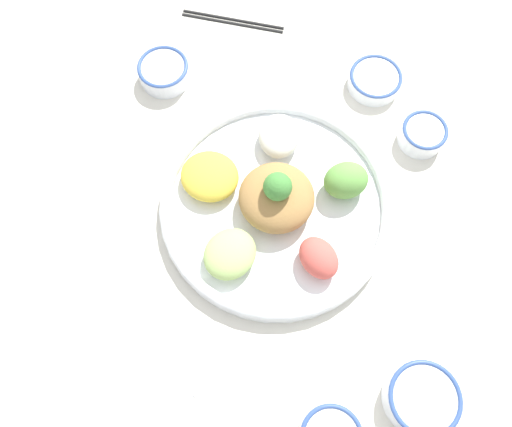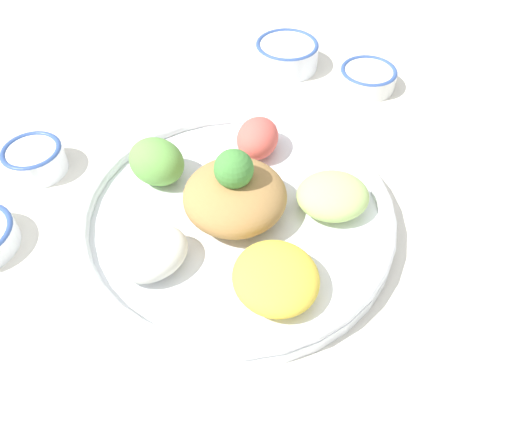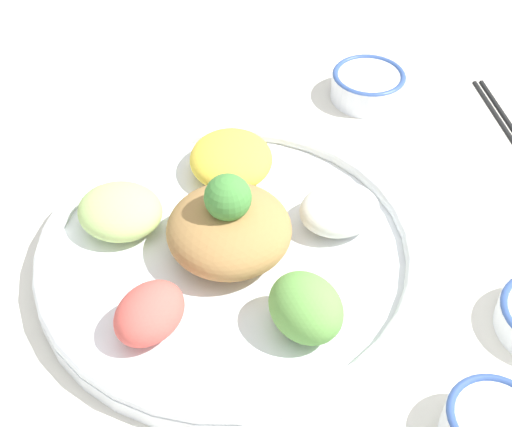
# 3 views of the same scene
# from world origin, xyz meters

# --- Properties ---
(ground_plane) EXTENTS (2.40, 2.40, 0.00)m
(ground_plane) POSITION_xyz_m (0.00, 0.00, 0.00)
(ground_plane) COLOR silver
(salad_platter) EXTENTS (0.41, 0.41, 0.12)m
(salad_platter) POSITION_xyz_m (0.02, 0.02, 0.03)
(salad_platter) COLOR white
(salad_platter) RESTS_ON ground_plane
(sauce_bowl_red) EXTENTS (0.10, 0.10, 0.03)m
(sauce_bowl_red) POSITION_xyz_m (-0.29, 0.14, 0.02)
(sauce_bowl_red) COLOR white
(sauce_bowl_red) RESTS_ON ground_plane
(rice_bowl_blue) EXTENTS (0.08, 0.08, 0.04)m
(rice_bowl_blue) POSITION_xyz_m (-0.20, 0.25, 0.02)
(rice_bowl_blue) COLOR white
(rice_bowl_blue) RESTS_ON ground_plane
(rice_bowl_plain) EXTENTS (0.10, 0.10, 0.04)m
(rice_bowl_plain) POSITION_xyz_m (-0.19, -0.26, 0.02)
(rice_bowl_plain) COLOR white
(rice_bowl_plain) RESTS_ON ground_plane
(sauce_bowl_far) EXTENTS (0.11, 0.11, 0.05)m
(sauce_bowl_far) POSITION_xyz_m (0.26, 0.33, 0.03)
(sauce_bowl_far) COLOR white
(sauce_bowl_far) RESTS_ON ground_plane
(chopsticks_pair_near) EXTENTS (0.03, 0.22, 0.01)m
(chopsticks_pair_near) POSITION_xyz_m (-0.36, -0.18, 0.00)
(chopsticks_pair_near) COLOR black
(chopsticks_pair_near) RESTS_ON ground_plane
(serving_spoon_main) EXTENTS (0.13, 0.07, 0.01)m
(serving_spoon_main) POSITION_xyz_m (0.36, -0.02, 0.00)
(serving_spoon_main) COLOR silver
(serving_spoon_main) RESTS_ON ground_plane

